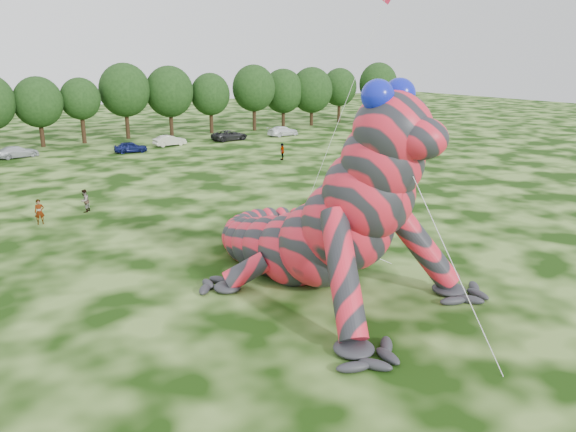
# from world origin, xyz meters

# --- Properties ---
(ground) EXTENTS (240.00, 240.00, 0.00)m
(ground) POSITION_xyz_m (0.00, 0.00, 0.00)
(ground) COLOR #16330A
(ground) RESTS_ON ground
(inflatable_gecko) EXTENTS (22.81, 25.13, 10.56)m
(inflatable_gecko) POSITION_xyz_m (-0.58, 1.44, 5.28)
(inflatable_gecko) COLOR red
(inflatable_gecko) RESTS_ON ground
(flying_kite) EXTENTS (4.28, 4.80, 16.26)m
(flying_kite) POSITION_xyz_m (9.79, 7.86, 14.10)
(flying_kite) COLOR red
(flying_kite) RESTS_ON ground
(tree_8) EXTENTS (6.14, 5.53, 8.94)m
(tree_8) POSITION_xyz_m (-4.22, 56.99, 4.47)
(tree_8) COLOR black
(tree_8) RESTS_ON ground
(tree_9) EXTENTS (5.27, 4.74, 8.68)m
(tree_9) POSITION_xyz_m (1.06, 57.35, 4.34)
(tree_9) COLOR black
(tree_9) RESTS_ON ground
(tree_10) EXTENTS (7.09, 6.38, 10.50)m
(tree_10) POSITION_xyz_m (7.40, 58.58, 5.25)
(tree_10) COLOR black
(tree_10) RESTS_ON ground
(tree_11) EXTENTS (7.01, 6.31, 10.07)m
(tree_11) POSITION_xyz_m (13.79, 58.20, 5.03)
(tree_11) COLOR black
(tree_11) RESTS_ON ground
(tree_12) EXTENTS (5.99, 5.39, 8.97)m
(tree_12) POSITION_xyz_m (20.01, 57.74, 4.49)
(tree_12) COLOR black
(tree_12) RESTS_ON ground
(tree_13) EXTENTS (6.83, 6.15, 10.13)m
(tree_13) POSITION_xyz_m (27.13, 57.13, 5.06)
(tree_13) COLOR black
(tree_13) RESTS_ON ground
(tree_14) EXTENTS (6.82, 6.14, 9.40)m
(tree_14) POSITION_xyz_m (33.46, 58.72, 4.70)
(tree_14) COLOR black
(tree_14) RESTS_ON ground
(tree_15) EXTENTS (7.17, 6.45, 9.63)m
(tree_15) POSITION_xyz_m (38.47, 57.77, 4.82)
(tree_15) COLOR black
(tree_15) RESTS_ON ground
(tree_16) EXTENTS (6.26, 5.63, 9.37)m
(tree_16) POSITION_xyz_m (45.45, 59.37, 4.69)
(tree_16) COLOR black
(tree_16) RESTS_ON ground
(tree_17) EXTENTS (6.98, 6.28, 10.30)m
(tree_17) POSITION_xyz_m (51.95, 56.66, 5.15)
(tree_17) COLOR black
(tree_17) RESTS_ON ground
(car_3) EXTENTS (4.92, 2.71, 1.35)m
(car_3) POSITION_xyz_m (-8.13, 49.80, 0.68)
(car_3) COLOR #B6BCC0
(car_3) RESTS_ON ground
(car_4) EXTENTS (4.17, 2.21, 1.35)m
(car_4) POSITION_xyz_m (4.11, 46.40, 0.68)
(car_4) COLOR #0F174E
(car_4) RESTS_ON ground
(car_5) EXTENTS (4.38, 1.87, 1.40)m
(car_5) POSITION_xyz_m (10.03, 48.92, 0.70)
(car_5) COLOR beige
(car_5) RESTS_ON ground
(car_6) EXTENTS (5.45, 3.07, 1.44)m
(car_6) POSITION_xyz_m (18.87, 49.15, 0.72)
(car_6) COLOR #232326
(car_6) RESTS_ON ground
(car_7) EXTENTS (5.14, 2.62, 1.43)m
(car_7) POSITION_xyz_m (27.60, 49.18, 0.71)
(car_7) COLOR white
(car_7) RESTS_ON ground
(spectator_0) EXTENTS (0.70, 0.51, 1.78)m
(spectator_0) POSITION_xyz_m (-10.33, 19.74, 0.89)
(spectator_0) COLOR gray
(spectator_0) RESTS_ON ground
(spectator_3) EXTENTS (1.08, 1.14, 1.89)m
(spectator_3) POSITION_xyz_m (17.27, 32.39, 0.94)
(spectator_3) COLOR gray
(spectator_3) RESTS_ON ground
(spectator_1) EXTENTS (1.05, 1.07, 1.74)m
(spectator_1) POSITION_xyz_m (-6.91, 21.37, 0.87)
(spectator_1) COLOR gray
(spectator_1) RESTS_ON ground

